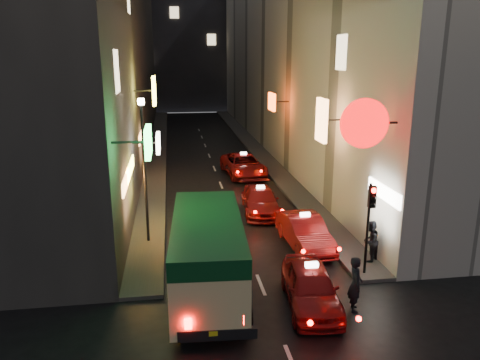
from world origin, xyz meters
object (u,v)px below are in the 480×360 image
traffic_light (370,210)px  minibus (208,248)px  pedestrian_crossing (356,281)px  taxi_near (311,283)px  lamp_post (144,162)px

traffic_light → minibus: bearing=-175.4°
pedestrian_crossing → traffic_light: size_ratio=0.61×
taxi_near → pedestrian_crossing: size_ratio=2.48×
traffic_light → lamp_post: bearing=151.1°
minibus → taxi_near: (3.32, -1.15, -0.97)m
traffic_light → lamp_post: (-8.20, 4.53, 1.04)m
minibus → taxi_near: 3.64m
minibus → lamp_post: bearing=114.1°
taxi_near → traffic_light: size_ratio=1.50×
traffic_light → taxi_near: bearing=-148.4°
taxi_near → pedestrian_crossing: (1.34, -0.49, 0.25)m
taxi_near → pedestrian_crossing: pedestrian_crossing is taller
minibus → lamp_post: (-2.24, 5.01, 1.94)m
minibus → traffic_light: 6.04m
taxi_near → lamp_post: bearing=132.1°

